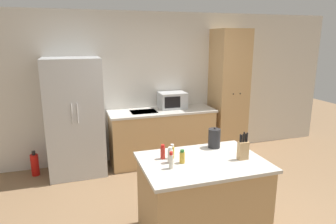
{
  "coord_description": "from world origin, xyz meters",
  "views": [
    {
      "loc": [
        -1.4,
        -2.85,
        2.15
      ],
      "look_at": [
        -0.03,
        1.4,
        1.05
      ],
      "focal_mm": 32.0,
      "sensor_mm": 36.0,
      "label": 1
    }
  ],
  "objects_px": {
    "spice_bottle_amber_oil": "(170,155)",
    "spice_bottle_short_red": "(163,152)",
    "microwave": "(172,100)",
    "spice_bottle_green_herb": "(171,161)",
    "spice_bottle_tall_dark": "(172,152)",
    "kettle": "(214,138)",
    "fire_extinguisher": "(35,165)",
    "spice_bottle_pale_salt": "(182,157)",
    "pantry_cabinet": "(228,93)",
    "knife_block": "(243,149)",
    "refrigerator": "(75,117)"
  },
  "relations": [
    {
      "from": "pantry_cabinet",
      "to": "knife_block",
      "type": "relative_size",
      "value": 7.73
    },
    {
      "from": "spice_bottle_tall_dark",
      "to": "spice_bottle_pale_salt",
      "type": "bearing_deg",
      "value": -68.59
    },
    {
      "from": "knife_block",
      "to": "spice_bottle_amber_oil",
      "type": "relative_size",
      "value": 1.76
    },
    {
      "from": "fire_extinguisher",
      "to": "spice_bottle_pale_salt",
      "type": "bearing_deg",
      "value": -52.6
    },
    {
      "from": "spice_bottle_pale_salt",
      "to": "refrigerator",
      "type": "bearing_deg",
      "value": 115.71
    },
    {
      "from": "refrigerator",
      "to": "pantry_cabinet",
      "type": "distance_m",
      "value": 2.75
    },
    {
      "from": "knife_block",
      "to": "kettle",
      "type": "relative_size",
      "value": 1.21
    },
    {
      "from": "knife_block",
      "to": "pantry_cabinet",
      "type": "bearing_deg",
      "value": 64.78
    },
    {
      "from": "refrigerator",
      "to": "spice_bottle_tall_dark",
      "type": "relative_size",
      "value": 11.83
    },
    {
      "from": "spice_bottle_short_red",
      "to": "spice_bottle_tall_dark",
      "type": "bearing_deg",
      "value": -10.74
    },
    {
      "from": "fire_extinguisher",
      "to": "knife_block",
      "type": "bearing_deg",
      "value": -44.75
    },
    {
      "from": "spice_bottle_amber_oil",
      "to": "spice_bottle_pale_salt",
      "type": "xyz_separation_m",
      "value": [
        0.12,
        -0.04,
        -0.01
      ]
    },
    {
      "from": "spice_bottle_amber_oil",
      "to": "spice_bottle_short_red",
      "type": "bearing_deg",
      "value": 108.78
    },
    {
      "from": "kettle",
      "to": "spice_bottle_green_herb",
      "type": "bearing_deg",
      "value": -148.82
    },
    {
      "from": "knife_block",
      "to": "kettle",
      "type": "height_order",
      "value": "knife_block"
    },
    {
      "from": "fire_extinguisher",
      "to": "kettle",
      "type": "bearing_deg",
      "value": -40.75
    },
    {
      "from": "knife_block",
      "to": "spice_bottle_green_herb",
      "type": "bearing_deg",
      "value": 179.21
    },
    {
      "from": "spice_bottle_amber_oil",
      "to": "kettle",
      "type": "bearing_deg",
      "value": 22.91
    },
    {
      "from": "spice_bottle_tall_dark",
      "to": "spice_bottle_pale_salt",
      "type": "distance_m",
      "value": 0.16
    },
    {
      "from": "refrigerator",
      "to": "pantry_cabinet",
      "type": "bearing_deg",
      "value": 1.07
    },
    {
      "from": "spice_bottle_tall_dark",
      "to": "spice_bottle_short_red",
      "type": "relative_size",
      "value": 1.01
    },
    {
      "from": "kettle",
      "to": "fire_extinguisher",
      "type": "distance_m",
      "value": 3.03
    },
    {
      "from": "knife_block",
      "to": "spice_bottle_tall_dark",
      "type": "bearing_deg",
      "value": 160.17
    },
    {
      "from": "refrigerator",
      "to": "spice_bottle_green_herb",
      "type": "distance_m",
      "value": 2.38
    },
    {
      "from": "kettle",
      "to": "fire_extinguisher",
      "type": "height_order",
      "value": "kettle"
    },
    {
      "from": "knife_block",
      "to": "spice_bottle_amber_oil",
      "type": "bearing_deg",
      "value": 168.98
    },
    {
      "from": "pantry_cabinet",
      "to": "kettle",
      "type": "bearing_deg",
      "value": -122.85
    },
    {
      "from": "microwave",
      "to": "spice_bottle_amber_oil",
      "type": "relative_size",
      "value": 2.78
    },
    {
      "from": "spice_bottle_short_red",
      "to": "spice_bottle_pale_salt",
      "type": "bearing_deg",
      "value": -46.85
    },
    {
      "from": "refrigerator",
      "to": "fire_extinguisher",
      "type": "bearing_deg",
      "value": 172.27
    },
    {
      "from": "knife_block",
      "to": "kettle",
      "type": "bearing_deg",
      "value": 107.38
    },
    {
      "from": "spice_bottle_tall_dark",
      "to": "fire_extinguisher",
      "type": "relative_size",
      "value": 0.38
    },
    {
      "from": "spice_bottle_green_herb",
      "to": "spice_bottle_pale_salt",
      "type": "bearing_deg",
      "value": 31.78
    },
    {
      "from": "microwave",
      "to": "fire_extinguisher",
      "type": "distance_m",
      "value": 2.51
    },
    {
      "from": "knife_block",
      "to": "kettle",
      "type": "xyz_separation_m",
      "value": [
        -0.13,
        0.41,
        0.0
      ]
    },
    {
      "from": "spice_bottle_amber_oil",
      "to": "spice_bottle_pale_salt",
      "type": "height_order",
      "value": "spice_bottle_amber_oil"
    },
    {
      "from": "pantry_cabinet",
      "to": "spice_bottle_tall_dark",
      "type": "bearing_deg",
      "value": -131.29
    },
    {
      "from": "pantry_cabinet",
      "to": "spice_bottle_amber_oil",
      "type": "xyz_separation_m",
      "value": [
        -1.83,
        -2.13,
        -0.18
      ]
    },
    {
      "from": "microwave",
      "to": "spice_bottle_green_herb",
      "type": "height_order",
      "value": "microwave"
    },
    {
      "from": "refrigerator",
      "to": "pantry_cabinet",
      "type": "relative_size",
      "value": 0.81
    },
    {
      "from": "spice_bottle_short_red",
      "to": "kettle",
      "type": "height_order",
      "value": "kettle"
    },
    {
      "from": "pantry_cabinet",
      "to": "knife_block",
      "type": "height_order",
      "value": "pantry_cabinet"
    },
    {
      "from": "fire_extinguisher",
      "to": "spice_bottle_tall_dark",
      "type": "bearing_deg",
      "value": -51.64
    },
    {
      "from": "spice_bottle_short_red",
      "to": "fire_extinguisher",
      "type": "xyz_separation_m",
      "value": [
        -1.53,
        2.04,
        -0.79
      ]
    },
    {
      "from": "spice_bottle_amber_oil",
      "to": "microwave",
      "type": "bearing_deg",
      "value": 70.88
    },
    {
      "from": "spice_bottle_tall_dark",
      "to": "spice_bottle_short_red",
      "type": "bearing_deg",
      "value": 169.26
    },
    {
      "from": "spice_bottle_green_herb",
      "to": "spice_bottle_pale_salt",
      "type": "height_order",
      "value": "spice_bottle_green_herb"
    },
    {
      "from": "knife_block",
      "to": "refrigerator",
      "type": "bearing_deg",
      "value": 126.83
    },
    {
      "from": "microwave",
      "to": "fire_extinguisher",
      "type": "bearing_deg",
      "value": -178.65
    },
    {
      "from": "spice_bottle_short_red",
      "to": "spice_bottle_pale_salt",
      "type": "height_order",
      "value": "spice_bottle_short_red"
    }
  ]
}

